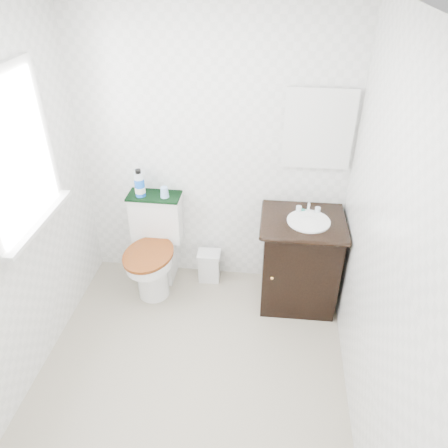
% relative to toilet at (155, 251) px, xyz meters
% --- Properties ---
extents(floor, '(2.40, 2.40, 0.00)m').
position_rel_toilet_xyz_m(floor, '(0.48, -0.97, -0.36)').
color(floor, '#B0A78E').
rests_on(floor, ground).
extents(ceiling, '(2.40, 2.40, 0.00)m').
position_rel_toilet_xyz_m(ceiling, '(0.48, -0.97, 2.04)').
color(ceiling, silver).
rests_on(ceiling, wall_back).
extents(wall_back, '(2.40, 0.00, 2.40)m').
position_rel_toilet_xyz_m(wall_back, '(0.48, 0.23, 0.84)').
color(wall_back, white).
rests_on(wall_back, ground).
extents(wall_front, '(2.40, 0.00, 2.40)m').
position_rel_toilet_xyz_m(wall_front, '(0.48, -2.17, 0.84)').
color(wall_front, white).
rests_on(wall_front, ground).
extents(wall_left, '(0.00, 2.40, 2.40)m').
position_rel_toilet_xyz_m(wall_left, '(-0.62, -0.97, 0.84)').
color(wall_left, white).
rests_on(wall_left, ground).
extents(wall_right, '(0.00, 2.40, 2.40)m').
position_rel_toilet_xyz_m(wall_right, '(1.58, -0.97, 0.84)').
color(wall_right, white).
rests_on(wall_right, ground).
extents(window, '(0.02, 0.70, 0.90)m').
position_rel_toilet_xyz_m(window, '(-0.59, -0.72, 1.19)').
color(window, white).
rests_on(window, wall_left).
extents(mirror, '(0.50, 0.02, 0.60)m').
position_rel_toilet_xyz_m(mirror, '(1.29, 0.21, 1.09)').
color(mirror, silver).
rests_on(mirror, wall_back).
extents(toilet, '(0.46, 0.66, 0.83)m').
position_rel_toilet_xyz_m(toilet, '(0.00, 0.00, 0.00)').
color(toilet, white).
rests_on(toilet, floor).
extents(vanity, '(0.65, 0.56, 0.92)m').
position_rel_toilet_xyz_m(vanity, '(1.24, -0.06, 0.07)').
color(vanity, black).
rests_on(vanity, floor).
extents(trash_bin, '(0.21, 0.17, 0.30)m').
position_rel_toilet_xyz_m(trash_bin, '(0.46, 0.11, -0.21)').
color(trash_bin, white).
rests_on(trash_bin, floor).
extents(towel, '(0.44, 0.22, 0.02)m').
position_rel_toilet_xyz_m(towel, '(0.00, 0.12, 0.48)').
color(towel, black).
rests_on(towel, toilet).
extents(mouthwash_bottle, '(0.08, 0.08, 0.24)m').
position_rel_toilet_xyz_m(mouthwash_bottle, '(-0.10, 0.10, 0.60)').
color(mouthwash_bottle, blue).
rests_on(mouthwash_bottle, towel).
extents(cup, '(0.07, 0.07, 0.09)m').
position_rel_toilet_xyz_m(cup, '(0.10, 0.10, 0.53)').
color(cup, '#96C0F6').
rests_on(cup, towel).
extents(soap_bar, '(0.07, 0.05, 0.02)m').
position_rel_toilet_xyz_m(soap_bar, '(1.22, 0.06, 0.47)').
color(soap_bar, '#197B6B').
rests_on(soap_bar, vanity).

